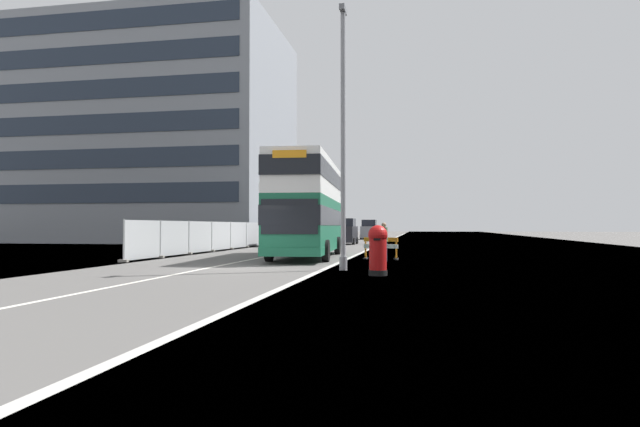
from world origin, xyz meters
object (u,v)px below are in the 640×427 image
at_px(car_oncoming_near, 283,233).
at_px(car_receding_mid, 346,232).
at_px(double_decker_bus, 308,206).
at_px(lamppost_foreground, 343,144).
at_px(car_far_side, 369,230).
at_px(pedestrian_at_kerb, 384,242).
at_px(car_receding_far, 324,232).
at_px(red_pillar_postbox, 378,248).
at_px(roadworks_barrier, 381,246).

relative_size(car_oncoming_near, car_receding_mid, 1.05).
xyz_separation_m(double_decker_bus, lamppost_foreground, (2.97, -7.69, 1.97)).
bearing_deg(lamppost_foreground, car_far_side, 94.32).
bearing_deg(pedestrian_at_kerb, lamppost_foreground, -102.01).
height_order(double_decker_bus, car_receding_far, double_decker_bus).
relative_size(lamppost_foreground, red_pillar_postbox, 5.89).
relative_size(roadworks_barrier, car_oncoming_near, 0.41).
bearing_deg(car_receding_far, roadworks_barrier, -74.67).
relative_size(lamppost_foreground, car_receding_mid, 2.46).
height_order(roadworks_barrier, car_receding_mid, car_receding_mid).
relative_size(roadworks_barrier, car_receding_far, 0.43).
distance_m(roadworks_barrier, car_far_side, 39.42).
distance_m(roadworks_barrier, car_receding_far, 30.78).
height_order(roadworks_barrier, car_receding_far, car_receding_far).
bearing_deg(car_oncoming_near, car_receding_mid, 55.97).
xyz_separation_m(red_pillar_postbox, roadworks_barrier, (-0.54, 8.47, -0.24)).
relative_size(double_decker_bus, car_receding_mid, 2.90).
bearing_deg(car_receding_mid, red_pillar_postbox, -80.00).
xyz_separation_m(car_oncoming_near, car_far_side, (4.47, 24.05, 0.06)).
distance_m(lamppost_foreground, car_receding_mid, 28.34).
xyz_separation_m(red_pillar_postbox, car_receding_far, (-8.68, 38.15, 0.08)).
xyz_separation_m(car_receding_far, pedestrian_at_kerb, (8.39, -31.08, -0.08)).
distance_m(red_pillar_postbox, pedestrian_at_kerb, 7.07).
bearing_deg(car_far_side, lamppost_foreground, -85.68).
distance_m(lamppost_foreground, roadworks_barrier, 7.78).
bearing_deg(roadworks_barrier, double_decker_bus, 164.79).
xyz_separation_m(red_pillar_postbox, car_oncoming_near, (-9.34, 23.60, 0.14)).
bearing_deg(car_oncoming_near, lamppost_foreground, -69.98).
distance_m(car_far_side, pedestrian_at_kerb, 40.84).
bearing_deg(red_pillar_postbox, car_receding_mid, 100.00).
xyz_separation_m(red_pillar_postbox, car_far_side, (-4.87, 47.65, 0.20)).
bearing_deg(car_oncoming_near, red_pillar_postbox, -68.40).
height_order(car_receding_mid, car_receding_far, car_receding_mid).
xyz_separation_m(roadworks_barrier, pedestrian_at_kerb, (0.25, -1.40, 0.24)).
relative_size(roadworks_barrier, car_far_side, 0.43).
relative_size(lamppost_foreground, car_receding_far, 2.43).
distance_m(red_pillar_postbox, car_receding_far, 39.13).
xyz_separation_m(car_receding_mid, car_far_side, (0.37, 17.97, 0.03)).
bearing_deg(car_receding_mid, car_far_side, 88.83).
bearing_deg(car_oncoming_near, car_receding_far, 87.40).
bearing_deg(car_receding_far, car_receding_mid, -67.87).
xyz_separation_m(car_far_side, pedestrian_at_kerb, (4.57, -40.58, -0.21)).
relative_size(roadworks_barrier, pedestrian_at_kerb, 0.96).
xyz_separation_m(car_receding_far, car_far_side, (3.81, 9.50, 0.12)).
bearing_deg(lamppost_foreground, pedestrian_at_kerb, 77.99).
height_order(car_oncoming_near, car_receding_mid, car_receding_mid).
height_order(double_decker_bus, lamppost_foreground, lamppost_foreground).
distance_m(lamppost_foreground, car_far_side, 46.09).
relative_size(car_receding_mid, car_receding_far, 0.99).
relative_size(red_pillar_postbox, roadworks_barrier, 0.97).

